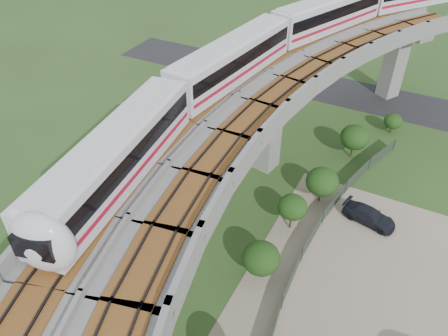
{
  "coord_description": "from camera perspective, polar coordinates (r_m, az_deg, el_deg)",
  "views": [
    {
      "loc": [
        13.63,
        -23.55,
        27.77
      ],
      "look_at": [
        1.7,
        -0.49,
        7.5
      ],
      "focal_mm": 35.0,
      "sensor_mm": 36.0,
      "label": 1
    }
  ],
  "objects": [
    {
      "name": "tree_3",
      "position": [
        37.49,
        8.92,
        -5.08
      ],
      "size": [
        2.54,
        2.54,
        3.54
      ],
      "color": "#382314",
      "rests_on": "ground"
    },
    {
      "name": "dirt_lot",
      "position": [
        35.13,
        17.71,
        -16.87
      ],
      "size": [
        18.0,
        26.0,
        0.04
      ],
      "primitive_type": "cube",
      "color": "gray",
      "rests_on": "ground"
    },
    {
      "name": "ground",
      "position": [
        38.87,
        -1.92,
        -7.63
      ],
      "size": [
        160.0,
        160.0,
        0.0
      ],
      "primitive_type": "plane",
      "color": "#314D1F",
      "rests_on": "ground"
    },
    {
      "name": "tree_2",
      "position": [
        40.73,
        12.7,
        -1.74
      ],
      "size": [
        3.02,
        3.02,
        3.63
      ],
      "color": "#382314",
      "rests_on": "ground"
    },
    {
      "name": "viaduct",
      "position": [
        31.63,
        3.85,
        1.6
      ],
      "size": [
        19.58,
        73.98,
        11.4
      ],
      "color": "#99968E",
      "rests_on": "ground"
    },
    {
      "name": "car_dark",
      "position": [
        40.84,
        18.44,
        -5.94
      ],
      "size": [
        4.99,
        2.8,
        1.36
      ],
      "primitive_type": "imported",
      "rotation": [
        0.0,
        0.0,
        1.37
      ],
      "color": "black",
      "rests_on": "dirt_lot"
    },
    {
      "name": "tree_0",
      "position": [
        53.3,
        21.2,
        5.72
      ],
      "size": [
        2.06,
        2.06,
        2.41
      ],
      "color": "#382314",
      "rests_on": "ground"
    },
    {
      "name": "metro_train",
      "position": [
        42.2,
        9.79,
        15.96
      ],
      "size": [
        19.05,
        59.57,
        3.64
      ],
      "color": "silver",
      "rests_on": "ground"
    },
    {
      "name": "tree_4",
      "position": [
        33.83,
        4.87,
        -11.64
      ],
      "size": [
        2.93,
        2.93,
        3.32
      ],
      "color": "#382314",
      "rests_on": "ground"
    },
    {
      "name": "tree_1",
      "position": [
        47.28,
        16.69,
        3.87
      ],
      "size": [
        2.99,
        2.99,
        3.75
      ],
      "color": "#382314",
      "rests_on": "ground"
    },
    {
      "name": "fence",
      "position": [
        36.05,
        12.06,
        -11.73
      ],
      "size": [
        3.87,
        38.73,
        1.5
      ],
      "color": "#2D382D",
      "rests_on": "ground"
    },
    {
      "name": "asphalt_road",
      "position": [
        61.83,
        11.86,
        10.48
      ],
      "size": [
        60.0,
        8.0,
        0.03
      ],
      "primitive_type": "cube",
      "color": "#232326",
      "rests_on": "ground"
    }
  ]
}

